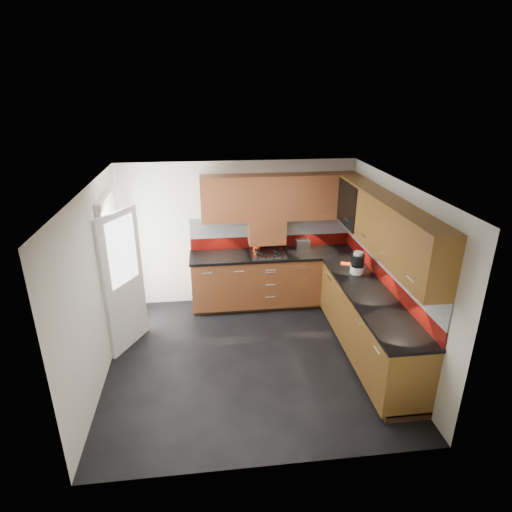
{
  "coord_description": "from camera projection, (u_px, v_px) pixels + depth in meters",
  "views": [
    {
      "loc": [
        -0.52,
        -4.9,
        3.53
      ],
      "look_at": [
        0.15,
        0.65,
        1.25
      ],
      "focal_mm": 30.0,
      "sensor_mm": 36.0,
      "label": 1
    }
  ],
  "objects": [
    {
      "name": "utensil_pot",
      "position": [
        257.0,
        245.0,
        7.08
      ],
      "size": [
        0.12,
        0.12,
        0.42
      ],
      "color": "#E54515",
      "rests_on": "countertop"
    },
    {
      "name": "room",
      "position": [
        250.0,
        258.0,
        5.33
      ],
      "size": [
        4.0,
        3.8,
        2.64
      ],
      "color": "black"
    },
    {
      "name": "orange_cloth",
      "position": [
        346.0,
        264.0,
        6.55
      ],
      "size": [
        0.17,
        0.16,
        0.01
      ],
      "primitive_type": "cube",
      "rotation": [
        0.0,
        0.0,
        -0.34
      ],
      "color": "#E74D19",
      "rests_on": "countertop"
    },
    {
      "name": "upper_cabinets",
      "position": [
        330.0,
        211.0,
        6.06
      ],
      "size": [
        2.5,
        3.2,
        0.72
      ],
      "color": "brown",
      "rests_on": "room"
    },
    {
      "name": "back_door",
      "position": [
        119.0,
        274.0,
        6.0
      ],
      "size": [
        0.42,
        1.19,
        2.04
      ],
      "color": "white",
      "rests_on": "room"
    },
    {
      "name": "backsplash",
      "position": [
        328.0,
        248.0,
        6.43
      ],
      "size": [
        2.7,
        3.2,
        0.54
      ],
      "color": "maroon",
      "rests_on": "countertop"
    },
    {
      "name": "food_processor",
      "position": [
        357.0,
        263.0,
        6.2
      ],
      "size": [
        0.2,
        0.2,
        0.33
      ],
      "color": "white",
      "rests_on": "countertop"
    },
    {
      "name": "paper_towel",
      "position": [
        357.0,
        264.0,
        6.27
      ],
      "size": [
        0.15,
        0.15,
        0.23
      ],
      "primitive_type": "cylinder",
      "rotation": [
        0.0,
        0.0,
        0.4
      ],
      "color": "white",
      "rests_on": "countertop"
    },
    {
      "name": "countertop",
      "position": [
        316.0,
        273.0,
        6.31
      ],
      "size": [
        2.72,
        3.22,
        0.04
      ],
      "color": "black",
      "rests_on": "base_cabinets"
    },
    {
      "name": "gas_hob",
      "position": [
        268.0,
        253.0,
        6.94
      ],
      "size": [
        0.56,
        0.49,
        0.04
      ],
      "color": "silver",
      "rests_on": "countertop"
    },
    {
      "name": "base_cabinets",
      "position": [
        315.0,
        301.0,
        6.51
      ],
      "size": [
        2.7,
        3.2,
        0.95
      ],
      "color": "brown",
      "rests_on": "room"
    },
    {
      "name": "toaster",
      "position": [
        302.0,
        244.0,
        7.15
      ],
      "size": [
        0.24,
        0.16,
        0.17
      ],
      "color": "silver",
      "rests_on": "countertop"
    },
    {
      "name": "extractor_hood",
      "position": [
        267.0,
        231.0,
        6.97
      ],
      "size": [
        0.6,
        0.33,
        0.4
      ],
      "primitive_type": "cube",
      "color": "brown",
      "rests_on": "room"
    },
    {
      "name": "glass_cabinet",
      "position": [
        356.0,
        203.0,
        6.36
      ],
      "size": [
        0.32,
        0.8,
        0.66
      ],
      "color": "black",
      "rests_on": "room"
    }
  ]
}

